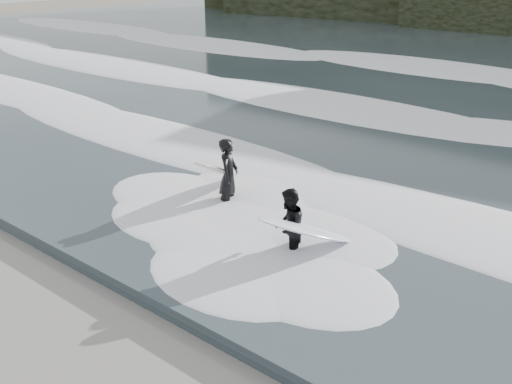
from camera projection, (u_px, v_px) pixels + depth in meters
foam_near at (315, 181)px, 14.28m from camera, size 60.00×3.20×0.20m
foam_mid at (430, 121)px, 19.28m from camera, size 60.00×4.00×0.24m
foam_far at (512, 77)px, 25.70m from camera, size 60.00×4.80×0.30m
surfer_left at (226, 174)px, 13.29m from camera, size 1.36×2.24×1.80m
surfer_right at (292, 227)px, 11.03m from camera, size 1.54×2.22×1.55m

